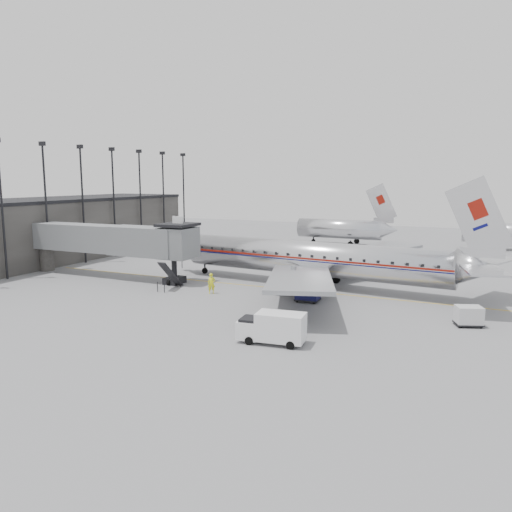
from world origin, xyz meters
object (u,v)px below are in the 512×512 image
Objects in this scene: service_van at (272,327)px; ramp_worker at (212,283)px; airliner at (316,259)px; baggage_cart_navy at (308,292)px; baggage_cart_white at (469,316)px.

service_van is 2.38× the size of ramp_worker.
ramp_worker is (-11.00, 11.15, -0.13)m from service_van.
baggage_cart_navy is (1.32, -6.57, -1.96)m from airliner.
baggage_cart_white is at bearing -25.36° from airliner.
baggage_cart_white is at bearing -11.18° from baggage_cart_navy.
ramp_worker reaches higher than baggage_cart_white.
baggage_cart_navy is 9.50m from ramp_worker.
baggage_cart_white is at bearing -37.53° from ramp_worker.
airliner is 11.13m from ramp_worker.
ramp_worker is (-9.47, -0.78, 0.11)m from baggage_cart_navy.
airliner is 17.23m from baggage_cart_white.
airliner is 6.99m from baggage_cart_navy.
baggage_cart_white is 22.92m from ramp_worker.
baggage_cart_white is (13.41, -2.14, -0.08)m from baggage_cart_navy.
baggage_cart_white is 1.18× the size of ramp_worker.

